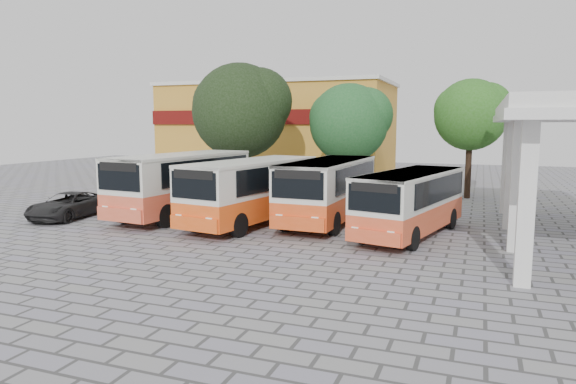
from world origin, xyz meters
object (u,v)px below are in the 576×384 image
at_px(bus_far_right, 411,199).
at_px(parked_car, 68,205).
at_px(bus_far_left, 182,180).
at_px(bus_centre_right, 329,187).
at_px(bus_centre_left, 252,187).

xyz_separation_m(bus_far_right, parked_car, (-16.32, -1.78, -0.91)).
height_order(bus_far_left, bus_far_right, bus_far_left).
relative_size(bus_far_left, parked_car, 1.97).
distance_m(bus_centre_right, parked_car, 12.84).
xyz_separation_m(bus_centre_left, bus_far_right, (7.18, 0.00, -0.17)).
relative_size(bus_centre_left, bus_far_right, 1.10).
bearing_deg(bus_far_right, parked_car, -160.74).
relative_size(bus_far_right, parked_car, 1.72).
bearing_deg(bus_far_right, bus_centre_left, -166.94).
relative_size(bus_centre_left, parked_car, 1.88).
height_order(bus_far_left, bus_centre_left, bus_far_left).
xyz_separation_m(bus_far_left, parked_car, (-4.98, -2.50, -1.18)).
xyz_separation_m(bus_centre_left, parked_car, (-9.14, -1.78, -1.08)).
distance_m(bus_far_left, bus_centre_right, 7.42).
distance_m(bus_centre_right, bus_far_right, 4.27).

